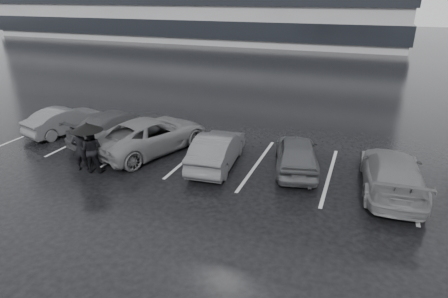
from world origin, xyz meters
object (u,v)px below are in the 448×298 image
car_east (392,173)px  pedestrian_left (80,149)px  car_west_c (119,126)px  car_west_d (65,120)px  car_west_a (217,149)px  pedestrian_right (91,150)px  car_west_b (152,134)px  car_main (297,153)px

car_east → pedestrian_left: (-10.92, -2.44, 0.16)m
car_west_c → car_west_d: bearing=15.5°
car_west_a → car_east: 6.29m
car_west_c → pedestrian_left: size_ratio=2.87×
car_west_d → pedestrian_left: bearing=154.4°
car_west_d → pedestrian_left: (3.61, -3.09, 0.22)m
car_east → pedestrian_right: pedestrian_right is taller
car_east → car_west_d: bearing=-6.7°
car_west_a → car_west_b: (-3.16, 0.38, 0.06)m
car_west_c → pedestrian_left: pedestrian_left is taller
car_west_a → car_west_b: 3.19m
car_west_b → car_west_c: size_ratio=1.07×
car_main → pedestrian_left: size_ratio=2.30×
car_main → car_west_b: car_west_b is taller
car_east → pedestrian_left: pedestrian_left is taller
car_west_a → car_west_c: (-5.16, 0.89, 0.04)m
pedestrian_left → pedestrian_right: size_ratio=0.95×
car_west_b → pedestrian_left: (-1.47, -2.64, 0.12)m
car_west_d → car_west_a: bearing=-170.8°
pedestrian_left → car_west_c: bearing=-104.1°
car_west_d → car_west_b: bearing=-170.1°
car_west_b → car_west_c: bearing=5.6°
car_west_c → pedestrian_left: (0.53, -3.14, 0.14)m
pedestrian_right → car_west_a: bearing=-168.2°
car_west_a → car_west_d: car_west_a is taller
car_west_c → car_east: (11.45, -0.70, -0.02)m
car_west_d → car_west_c: bearing=-164.0°
car_main → pedestrian_right: bearing=9.0°
car_main → car_west_a: size_ratio=0.97×
pedestrian_right → car_west_d: bearing=-53.0°
car_west_a → car_west_c: bearing=-15.9°
pedestrian_left → car_main: bearing=177.7°
car_west_c → car_west_b: bearing=-179.7°
car_west_b → car_west_c: 2.06m
car_main → car_west_b: (-6.12, -0.33, 0.06)m
car_west_d → car_east: bearing=-167.5°
car_west_a → pedestrian_left: pedestrian_left is taller
pedestrian_left → car_west_d: bearing=-64.2°
car_west_c → pedestrian_right: size_ratio=2.74×
car_west_a → pedestrian_left: 5.15m
car_west_b → car_west_c: (-2.00, 0.51, -0.02)m
car_main → pedestrian_right: 7.69m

